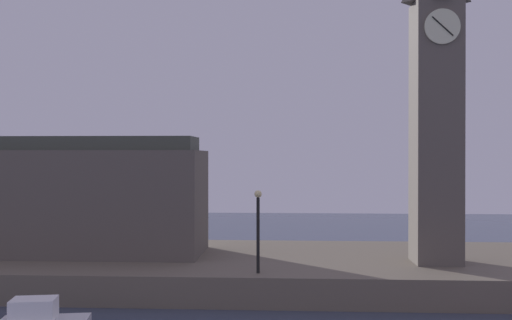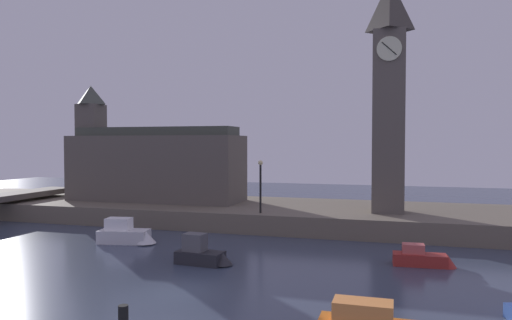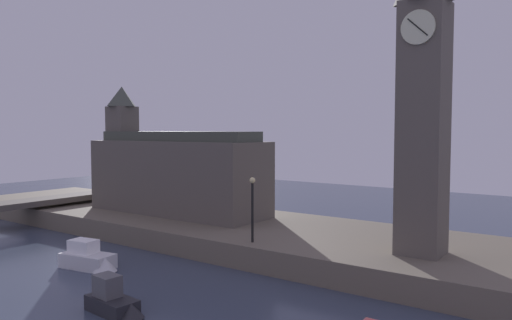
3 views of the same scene
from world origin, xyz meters
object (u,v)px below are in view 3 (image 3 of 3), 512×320
boat_barge_dark (115,301)px  parliament_hall (172,171)px  clock_tower (424,88)px  streetlamp (252,202)px  boat_ferry_white (90,259)px

boat_barge_dark → parliament_hall: bearing=127.7°
clock_tower → boat_barge_dark: 19.31m
parliament_hall → boat_barge_dark: parliament_hall is taller
parliament_hall → boat_barge_dark: size_ratio=4.84×
streetlamp → boat_barge_dark: streetlamp is taller
clock_tower → parliament_hall: size_ratio=1.10×
clock_tower → boat_ferry_white: 21.84m
boat_ferry_white → streetlamp: bearing=39.0°
streetlamp → boat_barge_dark: size_ratio=1.20×
boat_ferry_white → boat_barge_dark: bearing=-27.9°
streetlamp → boat_barge_dark: (-0.48, -9.99, -3.43)m
parliament_hall → streetlamp: (12.14, -5.11, -0.94)m
clock_tower → parliament_hall: bearing=175.0°
clock_tower → boat_ferry_white: bearing=-150.9°
streetlamp → parliament_hall: bearing=157.2°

